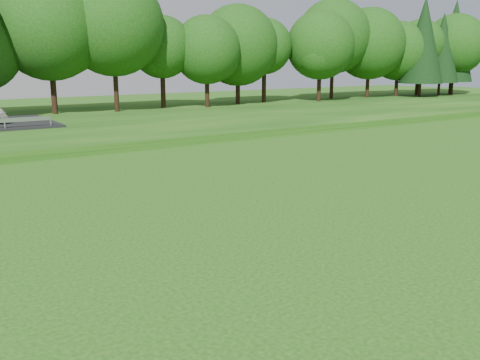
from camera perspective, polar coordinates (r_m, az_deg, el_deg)
berm at (r=51.27m, az=-6.72°, el=6.83°), size 130.00×30.00×0.60m
walking_path at (r=39.42m, az=2.62°, el=4.73°), size 130.00×1.60×0.04m
treeline at (r=54.66m, az=-8.91°, el=15.32°), size 104.00×7.00×15.00m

